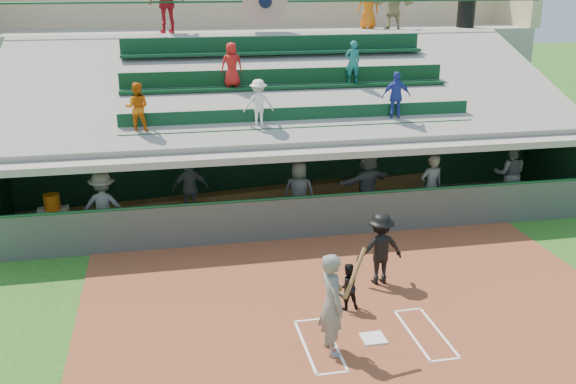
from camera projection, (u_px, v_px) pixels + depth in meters
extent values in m
plane|color=#245919|center=(373.00, 340.00, 11.89)|extent=(100.00, 100.00, 0.00)
cube|color=brown|center=(365.00, 326.00, 12.35)|extent=(11.00, 9.00, 0.02)
cube|color=white|center=(373.00, 338.00, 11.87)|extent=(0.43, 0.43, 0.03)
cube|color=white|center=(334.00, 343.00, 11.74)|extent=(0.05, 1.80, 0.01)
cube|color=white|center=(412.00, 335.00, 12.02)|extent=(0.05, 1.80, 0.01)
cube|color=white|center=(305.00, 346.00, 11.64)|extent=(0.05, 1.80, 0.01)
cube|color=white|center=(439.00, 332.00, 12.12)|extent=(0.05, 1.80, 0.01)
cube|color=white|center=(309.00, 320.00, 12.52)|extent=(0.60, 0.05, 0.01)
cube|color=white|center=(408.00, 310.00, 12.90)|extent=(0.60, 0.05, 0.01)
cube|color=white|center=(333.00, 373.00, 10.85)|extent=(0.60, 0.05, 0.01)
cube|color=silver|center=(446.00, 360.00, 11.23)|extent=(0.60, 0.05, 0.01)
cube|color=gray|center=(297.00, 213.00, 18.15)|extent=(16.00, 3.50, 0.04)
cube|color=gray|center=(259.00, 93.00, 23.69)|extent=(20.00, 3.00, 4.60)
cube|color=#474C47|center=(312.00, 218.00, 16.36)|extent=(16.00, 0.06, 1.10)
cylinder|color=#164524|center=(312.00, 197.00, 16.17)|extent=(16.00, 0.08, 0.08)
cube|color=black|center=(285.00, 160.00, 19.43)|extent=(16.00, 0.25, 2.20)
cube|color=black|center=(557.00, 162.00, 19.29)|extent=(0.25, 3.50, 2.20)
cube|color=gray|center=(298.00, 139.00, 17.45)|extent=(16.40, 3.90, 0.18)
cube|color=gray|center=(275.00, 145.00, 21.04)|extent=(16.40, 3.50, 2.30)
cube|color=gray|center=(267.00, 101.00, 22.21)|extent=(16.40, 0.30, 4.60)
cube|color=gray|center=(285.00, 82.00, 18.77)|extent=(16.40, 6.51, 2.37)
cube|color=#0D3A20|center=(302.00, 127.00, 16.80)|extent=(9.40, 0.42, 0.08)
cube|color=#0B331F|center=(301.00, 116.00, 16.90)|extent=(9.40, 0.06, 0.45)
cube|color=#0C351B|center=(288.00, 87.00, 18.32)|extent=(9.40, 0.42, 0.08)
cube|color=#0B3219|center=(287.00, 76.00, 18.43)|extent=(9.40, 0.06, 0.45)
cube|color=#0B341E|center=(276.00, 53.00, 19.85)|extent=(9.40, 0.42, 0.08)
cube|color=#0C351D|center=(275.00, 43.00, 19.95)|extent=(9.40, 0.06, 0.45)
imported|color=#CB5F0B|center=(137.00, 107.00, 15.91)|extent=(0.66, 0.55, 1.24)
imported|color=white|center=(258.00, 103.00, 16.47)|extent=(0.80, 0.48, 1.22)
imported|color=#2839A2|center=(396.00, 96.00, 17.15)|extent=(0.80, 0.40, 1.31)
imported|color=red|center=(232.00, 65.00, 17.91)|extent=(0.62, 0.42, 1.23)
imported|color=#186D6E|center=(353.00, 62.00, 18.57)|extent=(0.44, 0.29, 1.21)
cylinder|color=#144121|center=(265.00, 1.00, 21.24)|extent=(20.00, 0.07, 0.07)
cylinder|color=#B52A19|center=(265.00, 1.00, 21.23)|extent=(1.50, 0.06, 1.50)
sphere|color=black|center=(265.00, 2.00, 21.20)|extent=(0.44, 0.44, 0.44)
imported|color=#60635E|center=(332.00, 304.00, 11.20)|extent=(0.51, 0.73, 1.89)
cylinder|color=olive|center=(355.00, 273.00, 10.92)|extent=(0.56, 0.54, 0.75)
sphere|color=olive|center=(340.00, 289.00, 11.13)|extent=(0.10, 0.10, 0.10)
imported|color=black|center=(347.00, 286.00, 12.83)|extent=(0.50, 0.40, 0.98)
imported|color=black|center=(380.00, 248.00, 13.84)|extent=(1.07, 0.65, 1.60)
cube|color=olive|center=(294.00, 192.00, 19.23)|extent=(14.21, 2.48, 0.43)
cube|color=white|center=(54.00, 222.00, 16.55)|extent=(0.83, 0.65, 0.68)
cylinder|color=orange|center=(52.00, 202.00, 16.36)|extent=(0.41, 0.41, 0.41)
imported|color=#61645E|center=(104.00, 206.00, 16.05)|extent=(1.22, 0.79, 1.78)
imported|color=#5E605B|center=(190.00, 188.00, 17.56)|extent=(0.99, 0.44, 1.67)
imported|color=#51534E|center=(299.00, 193.00, 17.14)|extent=(0.98, 0.80, 1.72)
imported|color=#50534E|center=(367.00, 183.00, 17.70)|extent=(1.82, 1.13, 1.87)
imported|color=#525450|center=(431.00, 187.00, 17.40)|extent=(0.73, 0.54, 1.84)
imported|color=#5D605B|center=(510.00, 174.00, 18.51)|extent=(1.11, 1.00, 1.87)
cylinder|color=black|center=(466.00, 14.00, 23.47)|extent=(0.64, 0.64, 0.95)
imported|color=red|center=(167.00, 2.00, 20.83)|extent=(1.24, 0.75, 1.97)
imported|color=#DE5F0D|center=(368.00, 5.00, 22.87)|extent=(0.80, 0.54, 1.61)
imported|color=tan|center=(394.00, 5.00, 22.76)|extent=(1.56, 0.64, 1.63)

